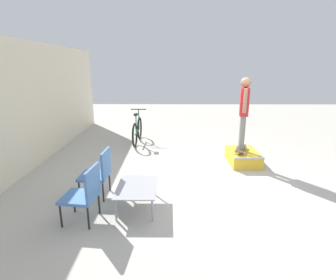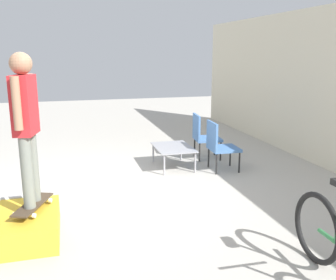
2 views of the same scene
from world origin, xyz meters
TOP-DOWN VIEW (x-y plane):
  - ground_plane at (0.00, 0.00)m, footprint 24.00×24.00m
  - skate_ramp_box at (1.19, -0.85)m, footprint 1.09×0.72m
  - skateboard_on_ramp at (1.16, -0.78)m, footprint 0.74×0.45m
  - person_skater at (1.16, -0.78)m, footprint 0.56×0.28m
  - coffee_table at (-1.05, 1.59)m, footprint 0.96×0.68m
  - patio_chair_left at (-1.48, 2.36)m, footprint 0.57×0.57m
  - patio_chair_right at (-0.63, 2.36)m, footprint 0.54×0.54m

SIDE VIEW (x-z plane):
  - ground_plane at x=0.00m, z-range 0.00..0.00m
  - skate_ramp_box at x=1.19m, z-range -0.01..0.32m
  - coffee_table at x=-1.05m, z-range 0.16..0.56m
  - skateboard_on_ramp at x=1.16m, z-range 0.36..0.43m
  - patio_chair_left at x=-1.48m, z-range 0.04..0.97m
  - patio_chair_right at x=-0.63m, z-range 0.04..0.97m
  - person_skater at x=1.16m, z-range 0.57..2.32m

